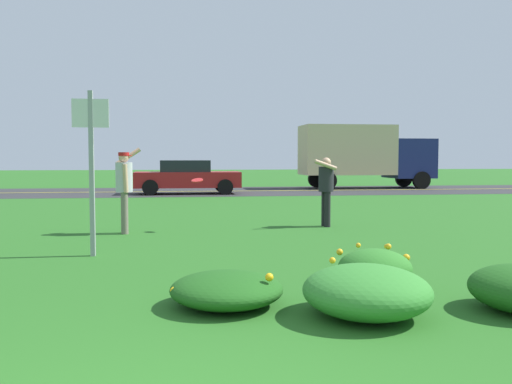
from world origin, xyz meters
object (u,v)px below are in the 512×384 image
(car_red_center_left, at_px, (187,177))
(box_truck_navy, at_px, (364,153))
(sign_post_near_path, at_px, (91,156))
(person_catcher_dark_shirt, at_px, (326,185))
(frisbee_red, at_px, (197,180))
(person_thrower_red_cap_gray_shirt, at_px, (124,184))

(car_red_center_left, bearing_deg, box_truck_navy, 20.12)
(sign_post_near_path, distance_m, person_catcher_dark_shirt, 5.66)
(person_catcher_dark_shirt, xyz_separation_m, box_truck_navy, (6.18, 15.36, 0.88))
(person_catcher_dark_shirt, distance_m, box_truck_navy, 16.58)
(sign_post_near_path, xyz_separation_m, frisbee_red, (1.75, 2.75, -0.49))
(person_thrower_red_cap_gray_shirt, xyz_separation_m, box_truck_navy, (10.56, 15.91, 0.78))
(sign_post_near_path, xyz_separation_m, person_catcher_dark_shirt, (4.65, 3.17, -0.64))
(frisbee_red, xyz_separation_m, box_truck_navy, (9.08, 15.78, 0.73))
(person_catcher_dark_shirt, xyz_separation_m, car_red_center_left, (-2.88, 12.04, -0.19))
(sign_post_near_path, relative_size, car_red_center_left, 0.58)
(car_red_center_left, distance_m, box_truck_navy, 9.71)
(sign_post_near_path, height_order, car_red_center_left, sign_post_near_path)
(person_catcher_dark_shirt, height_order, car_red_center_left, person_catcher_dark_shirt)
(sign_post_near_path, bearing_deg, person_catcher_dark_shirt, 34.32)
(sign_post_near_path, relative_size, frisbee_red, 10.21)
(car_red_center_left, xyz_separation_m, box_truck_navy, (9.06, 3.32, 1.06))
(person_thrower_red_cap_gray_shirt, height_order, person_catcher_dark_shirt, person_thrower_red_cap_gray_shirt)
(frisbee_red, bearing_deg, car_red_center_left, 89.92)
(person_thrower_red_cap_gray_shirt, bearing_deg, person_catcher_dark_shirt, 7.23)
(person_catcher_dark_shirt, relative_size, frisbee_red, 6.13)
(person_thrower_red_cap_gray_shirt, relative_size, car_red_center_left, 0.39)
(car_red_center_left, bearing_deg, frisbee_red, -90.08)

